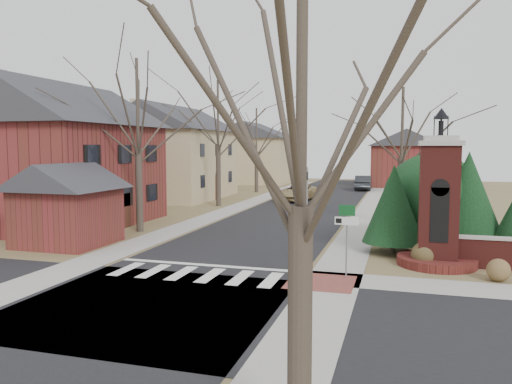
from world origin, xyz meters
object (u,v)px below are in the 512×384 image
(pickup_truck, at_px, (297,192))
(traffic_signal_pole, at_px, (306,213))
(sign_post, at_px, (347,226))
(brick_gate_monument, at_px, (438,214))
(distant_car, at_px, (363,183))

(pickup_truck, bearing_deg, traffic_signal_pole, -70.17)
(traffic_signal_pole, xyz_separation_m, sign_post, (1.29, 1.41, -0.64))
(sign_post, bearing_deg, pickup_truck, 105.54)
(traffic_signal_pole, bearing_deg, brick_gate_monument, 43.24)
(brick_gate_monument, xyz_separation_m, pickup_truck, (-10.60, 22.86, -1.39))
(traffic_signal_pole, bearing_deg, distant_car, 91.28)
(brick_gate_monument, distance_m, distant_car, 36.56)
(traffic_signal_pole, relative_size, pickup_truck, 0.80)
(pickup_truck, height_order, distant_car, distant_car)
(distant_car, bearing_deg, sign_post, 91.19)
(sign_post, xyz_separation_m, brick_gate_monument, (3.41, 3.01, 0.22))
(distant_car, bearing_deg, brick_gate_monument, 96.80)
(brick_gate_monument, distance_m, pickup_truck, 25.24)
(traffic_signal_pole, xyz_separation_m, brick_gate_monument, (4.70, 4.42, -0.42))
(brick_gate_monument, bearing_deg, pickup_truck, 114.87)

